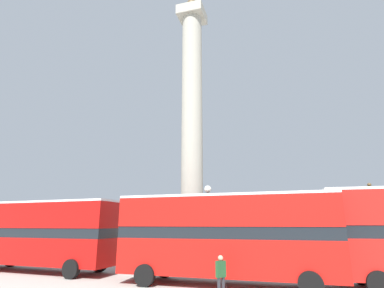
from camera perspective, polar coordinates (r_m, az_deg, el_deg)
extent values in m
plane|color=#ADA89E|center=(23.19, 0.00, -22.03)|extent=(200.00, 200.00, 0.00)
cube|color=#A39E8E|center=(23.13, 0.00, -20.72)|extent=(4.42, 4.42, 1.06)
cube|color=#A39E8E|center=(23.05, 0.00, -18.10)|extent=(3.18, 3.18, 1.06)
cube|color=#A39E8E|center=(23.01, 0.00, -15.46)|extent=(1.94, 1.94, 1.06)
cylinder|color=#A39E8E|center=(24.73, 0.00, 6.49)|extent=(1.70, 1.70, 17.43)
cube|color=#A39E8E|center=(29.36, 0.00, 23.38)|extent=(2.30, 2.30, 0.90)
sphere|color=brown|center=(29.98, 0.00, 24.86)|extent=(1.08, 1.08, 1.08)
cube|color=#B7140F|center=(15.54, 6.50, -20.45)|extent=(10.48, 2.56, 1.67)
cube|color=black|center=(15.47, 6.37, -16.36)|extent=(10.48, 2.51, 0.55)
cube|color=#B7140F|center=(15.47, 6.27, -12.73)|extent=(10.48, 2.56, 1.41)
cube|color=silver|center=(15.52, 6.19, -9.92)|extent=(10.48, 2.56, 0.12)
cylinder|color=black|center=(16.64, 21.02, -22.15)|extent=(1.00, 0.30, 1.00)
cylinder|color=black|center=(14.11, 21.67, -23.56)|extent=(1.00, 0.30, 1.00)
cylinder|color=black|center=(17.89, -5.14, -22.45)|extent=(1.00, 0.30, 1.00)
cylinder|color=black|center=(15.57, -9.00, -23.46)|extent=(1.00, 0.30, 1.00)
cube|color=#A80F0C|center=(21.91, -27.11, -17.53)|extent=(10.50, 2.95, 1.55)
cube|color=black|center=(21.86, -26.77, -14.80)|extent=(10.50, 2.90, 0.55)
cube|color=#A80F0C|center=(21.86, -26.45, -12.14)|extent=(10.50, 2.95, 1.50)
cube|color=silver|center=(21.89, -26.21, -10.04)|extent=(10.50, 2.95, 0.12)
cylinder|color=black|center=(20.55, -17.19, -20.91)|extent=(1.01, 0.35, 1.00)
cylinder|color=black|center=(18.61, -22.04, -21.20)|extent=(1.01, 0.35, 1.00)
cylinder|color=black|center=(25.48, -31.18, -18.22)|extent=(1.01, 0.35, 1.00)
cylinder|color=black|center=(17.86, 29.50, -20.71)|extent=(1.01, 0.35, 1.00)
cylinder|color=black|center=(15.37, 32.11, -21.61)|extent=(1.01, 0.35, 1.00)
cube|color=#A39E8E|center=(25.21, 32.05, -16.44)|extent=(4.53, 4.17, 2.50)
ellipsoid|color=brown|center=(25.19, 31.16, -10.14)|extent=(2.50, 2.05, 0.99)
cone|color=brown|center=(26.01, 32.79, -9.02)|extent=(1.10, 0.96, 1.04)
cylinder|color=brown|center=(25.26, 30.87, -8.03)|extent=(0.36, 0.36, 0.90)
sphere|color=brown|center=(25.31, 30.69, -6.71)|extent=(0.28, 0.28, 0.28)
cylinder|color=brown|center=(25.88, 32.23, -12.35)|extent=(0.20, 0.20, 1.05)
cylinder|color=brown|center=(24.84, 29.80, -12.65)|extent=(0.20, 0.20, 1.05)
cylinder|color=brown|center=(24.45, 30.68, -12.53)|extent=(0.20, 0.20, 1.05)
cylinder|color=black|center=(19.94, 3.23, -22.58)|extent=(0.31, 0.31, 0.40)
cylinder|color=black|center=(19.77, 3.13, -16.22)|extent=(0.14, 0.14, 4.82)
sphere|color=white|center=(19.89, 3.02, -8.59)|extent=(0.47, 0.47, 0.47)
cylinder|color=#28282D|center=(13.25, 5.99, -25.56)|extent=(0.14, 0.14, 0.78)
cylinder|color=#28282D|center=(13.10, 5.17, -25.70)|extent=(0.14, 0.14, 0.78)
cube|color=#1E4C28|center=(13.06, 5.50, -22.61)|extent=(0.39, 0.44, 0.62)
sphere|color=tan|center=(13.02, 5.45, -20.80)|extent=(0.21, 0.21, 0.21)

